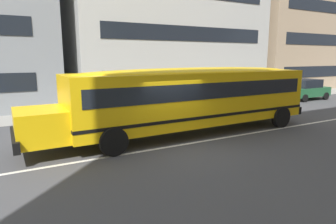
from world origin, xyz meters
The scene contains 7 objects.
ground_plane centered at (0.00, 0.00, 0.00)m, with size 400.00×400.00×0.00m, color #424244.
sidewalk_far centered at (0.00, 8.31, 0.01)m, with size 120.00×3.00×0.01m, color gray.
lane_centreline centered at (0.00, 0.00, 0.00)m, with size 110.00×0.16×0.01m, color silver.
school_bus centered at (1.54, 1.37, 1.73)m, with size 13.07×3.10×2.91m.
parked_car_green_beside_sign centered at (15.47, 5.77, 0.84)m, with size 3.92×1.91×1.64m.
apartment_block_far_centre centered at (7.02, 16.39, 6.65)m, with size 16.54×13.21×13.30m.
apartment_block_far_right centered at (23.94, 16.46, 8.25)m, with size 15.15×13.35×16.50m.
Camera 1 is at (-5.40, -9.31, 3.35)m, focal length 31.15 mm.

